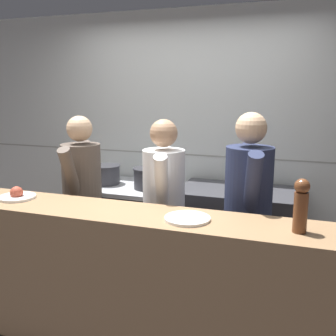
% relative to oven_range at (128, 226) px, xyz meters
% --- Properties ---
extents(wall_back_tiled, '(8.00, 0.06, 2.60)m').
position_rel_oven_range_xyz_m(wall_back_tiled, '(0.55, 0.40, 0.87)').
color(wall_back_tiled, silver).
rests_on(wall_back_tiled, ground_plane).
extents(oven_range, '(1.07, 0.71, 0.87)m').
position_rel_oven_range_xyz_m(oven_range, '(0.00, 0.00, 0.00)').
color(oven_range, '#232326').
rests_on(oven_range, ground_plane).
extents(prep_counter, '(1.09, 0.65, 0.92)m').
position_rel_oven_range_xyz_m(prep_counter, '(1.13, -0.00, 0.02)').
color(prep_counter, '#38383D').
rests_on(prep_counter, ground_plane).
extents(pass_counter, '(3.09, 0.45, 1.05)m').
position_rel_oven_range_xyz_m(pass_counter, '(0.58, -1.30, 0.09)').
color(pass_counter, '#93704C').
rests_on(pass_counter, ground_plane).
extents(stock_pot, '(0.30, 0.30, 0.19)m').
position_rel_oven_range_xyz_m(stock_pot, '(-0.23, -0.01, 0.53)').
color(stock_pot, '#2D2D33').
rests_on(stock_pot, oven_range).
extents(sauce_pot, '(0.29, 0.29, 0.20)m').
position_rel_oven_range_xyz_m(sauce_pot, '(0.25, -0.05, 0.54)').
color(sauce_pot, '#2D2D33').
rests_on(sauce_pot, oven_range).
extents(plated_dish_main, '(0.26, 0.26, 0.09)m').
position_rel_oven_range_xyz_m(plated_dish_main, '(-0.28, -1.27, 0.63)').
color(plated_dish_main, white).
rests_on(plated_dish_main, pass_counter).
extents(plated_dish_appetiser, '(0.28, 0.28, 0.02)m').
position_rel_oven_range_xyz_m(plated_dish_appetiser, '(1.02, -1.32, 0.62)').
color(plated_dish_appetiser, white).
rests_on(plated_dish_appetiser, pass_counter).
extents(pepper_mill, '(0.08, 0.08, 0.30)m').
position_rel_oven_range_xyz_m(pepper_mill, '(1.66, -1.31, 0.77)').
color(pepper_mill, brown).
rests_on(pepper_mill, pass_counter).
extents(chef_head_cook, '(0.37, 0.71, 1.61)m').
position_rel_oven_range_xyz_m(chef_head_cook, '(-0.09, -0.70, 0.46)').
color(chef_head_cook, black).
rests_on(chef_head_cook, ground_plane).
extents(chef_sous, '(0.40, 0.70, 1.60)m').
position_rel_oven_range_xyz_m(chef_sous, '(0.65, -0.72, 0.46)').
color(chef_sous, black).
rests_on(chef_sous, ground_plane).
extents(chef_line, '(0.41, 0.73, 1.67)m').
position_rel_oven_range_xyz_m(chef_line, '(1.30, -0.74, 0.49)').
color(chef_line, black).
rests_on(chef_line, ground_plane).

